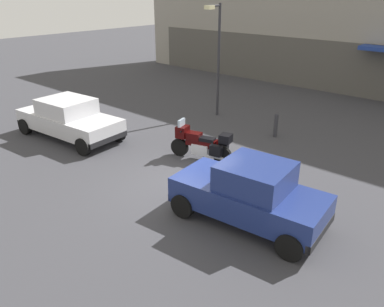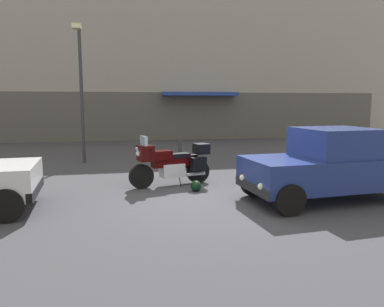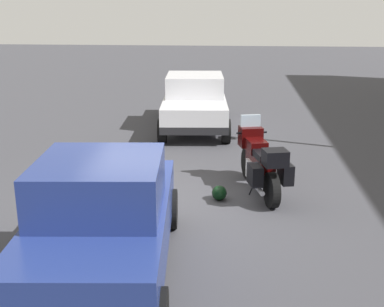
# 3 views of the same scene
# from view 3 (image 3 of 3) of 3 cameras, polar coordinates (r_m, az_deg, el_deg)

# --- Properties ---
(ground_plane) EXTENTS (80.00, 80.00, 0.00)m
(ground_plane) POSITION_cam_3_polar(r_m,az_deg,el_deg) (8.95, -3.23, -5.94)
(ground_plane) COLOR #38383D
(motorcycle) EXTENTS (2.23, 1.04, 1.36)m
(motorcycle) POSITION_cam_3_polar(r_m,az_deg,el_deg) (9.43, 7.90, -0.90)
(motorcycle) COLOR black
(motorcycle) RESTS_ON ground
(helmet) EXTENTS (0.28, 0.28, 0.28)m
(helmet) POSITION_cam_3_polar(r_m,az_deg,el_deg) (9.11, 3.18, -4.59)
(helmet) COLOR black
(helmet) RESTS_ON ground
(car_hatchback_near) EXTENTS (3.98, 2.10, 1.64)m
(car_hatchback_near) POSITION_cam_3_polar(r_m,az_deg,el_deg) (6.48, -10.19, -7.45)
(car_hatchback_near) COLOR navy
(car_hatchback_near) RESTS_ON ground
(car_sedan_far) EXTENTS (4.68, 2.24, 1.56)m
(car_sedan_far) POSITION_cam_3_polar(r_m,az_deg,el_deg) (14.60, 0.32, 6.09)
(car_sedan_far) COLOR silver
(car_sedan_far) RESTS_ON ground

